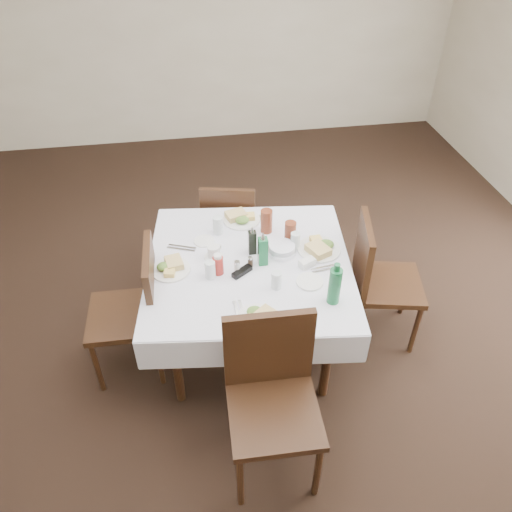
% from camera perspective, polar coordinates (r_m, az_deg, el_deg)
% --- Properties ---
extents(ground_plane, '(7.00, 7.00, 0.00)m').
position_cam_1_polar(ground_plane, '(3.75, -1.44, -9.94)').
color(ground_plane, black).
extents(room_shell, '(6.04, 7.04, 2.80)m').
position_cam_1_polar(room_shell, '(2.70, -2.04, 14.65)').
color(room_shell, '#BBAF96').
rests_on(room_shell, ground).
extents(dining_table, '(1.46, 1.46, 0.76)m').
position_cam_1_polar(dining_table, '(3.28, -0.77, -1.87)').
color(dining_table, black).
rests_on(dining_table, ground).
extents(chair_north, '(0.50, 0.50, 0.88)m').
position_cam_1_polar(chair_north, '(4.03, -3.01, 3.78)').
color(chair_north, black).
rests_on(chair_north, ground).
extents(chair_south, '(0.50, 0.50, 1.02)m').
position_cam_1_polar(chair_south, '(2.77, 1.78, -14.84)').
color(chair_south, black).
rests_on(chair_south, ground).
extents(chair_east, '(0.54, 0.54, 0.97)m').
position_cam_1_polar(chair_east, '(3.55, 13.61, -2.09)').
color(chair_east, black).
rests_on(chair_east, ground).
extents(chair_west, '(0.47, 0.47, 0.98)m').
position_cam_1_polar(chair_west, '(3.32, -13.43, -5.44)').
color(chair_west, black).
rests_on(chair_west, ground).
extents(meal_north, '(0.27, 0.27, 0.06)m').
position_cam_1_polar(meal_north, '(3.59, -1.76, 4.36)').
color(meal_north, white).
rests_on(meal_north, dining_table).
extents(meal_south, '(0.24, 0.24, 0.05)m').
position_cam_1_polar(meal_south, '(2.84, 0.28, -6.93)').
color(meal_south, white).
rests_on(meal_south, dining_table).
extents(meal_east, '(0.29, 0.29, 0.06)m').
position_cam_1_polar(meal_east, '(3.33, 7.29, 0.95)').
color(meal_east, white).
rests_on(meal_east, dining_table).
extents(meal_west, '(0.25, 0.25, 0.05)m').
position_cam_1_polar(meal_west, '(3.20, -9.74, -1.27)').
color(meal_west, white).
rests_on(meal_west, dining_table).
extents(side_plate_a, '(0.14, 0.14, 0.01)m').
position_cam_1_polar(side_plate_a, '(3.41, -5.94, 1.72)').
color(side_plate_a, white).
rests_on(side_plate_a, dining_table).
extents(side_plate_b, '(0.17, 0.17, 0.01)m').
position_cam_1_polar(side_plate_b, '(3.09, 6.16, -2.94)').
color(side_plate_b, white).
rests_on(side_plate_b, dining_table).
extents(water_n, '(0.07, 0.07, 0.13)m').
position_cam_1_polar(water_n, '(3.46, -4.37, 3.55)').
color(water_n, silver).
rests_on(water_n, dining_table).
extents(water_s, '(0.06, 0.06, 0.12)m').
position_cam_1_polar(water_s, '(3.01, 2.36, -2.77)').
color(water_s, silver).
rests_on(water_s, dining_table).
extents(water_e, '(0.06, 0.06, 0.12)m').
position_cam_1_polar(water_e, '(3.32, 4.50, 1.78)').
color(water_e, silver).
rests_on(water_e, dining_table).
extents(water_w, '(0.07, 0.07, 0.12)m').
position_cam_1_polar(water_w, '(3.09, -5.25, -1.56)').
color(water_w, silver).
rests_on(water_w, dining_table).
extents(iced_tea_a, '(0.08, 0.08, 0.17)m').
position_cam_1_polar(iced_tea_a, '(3.45, 1.21, 4.01)').
color(iced_tea_a, brown).
rests_on(iced_tea_a, dining_table).
extents(iced_tea_b, '(0.08, 0.08, 0.16)m').
position_cam_1_polar(iced_tea_b, '(3.35, 3.93, 2.69)').
color(iced_tea_b, brown).
rests_on(iced_tea_b, dining_table).
extents(bread_basket, '(0.19, 0.19, 0.06)m').
position_cam_1_polar(bread_basket, '(3.29, 2.97, 0.77)').
color(bread_basket, silver).
rests_on(bread_basket, dining_table).
extents(oil_cruet_dark, '(0.05, 0.05, 0.21)m').
position_cam_1_polar(oil_cruet_dark, '(3.25, -0.44, 1.67)').
color(oil_cruet_dark, black).
rests_on(oil_cruet_dark, dining_table).
extents(oil_cruet_green, '(0.06, 0.06, 0.25)m').
position_cam_1_polar(oil_cruet_green, '(3.15, 0.79, 0.68)').
color(oil_cruet_green, '#19693A').
rests_on(oil_cruet_green, dining_table).
extents(ketchup_bottle, '(0.07, 0.07, 0.14)m').
position_cam_1_polar(ketchup_bottle, '(3.11, -4.36, -0.98)').
color(ketchup_bottle, '#A7251F').
rests_on(ketchup_bottle, dining_table).
extents(salt_shaker, '(0.04, 0.04, 0.08)m').
position_cam_1_polar(salt_shaker, '(3.13, -2.18, -1.23)').
color(salt_shaker, white).
rests_on(salt_shaker, dining_table).
extents(pepper_shaker, '(0.03, 0.03, 0.07)m').
position_cam_1_polar(pepper_shaker, '(3.17, -0.65, -0.67)').
color(pepper_shaker, '#38271B').
rests_on(pepper_shaker, dining_table).
extents(coffee_mug, '(0.13, 0.13, 0.09)m').
position_cam_1_polar(coffee_mug, '(3.25, -4.83, 0.39)').
color(coffee_mug, white).
rests_on(coffee_mug, dining_table).
extents(sunglasses, '(0.14, 0.12, 0.03)m').
position_cam_1_polar(sunglasses, '(3.13, -1.61, -1.80)').
color(sunglasses, black).
rests_on(sunglasses, dining_table).
extents(green_bottle, '(0.07, 0.07, 0.28)m').
position_cam_1_polar(green_bottle, '(2.91, 8.98, -3.34)').
color(green_bottle, '#19693A').
rests_on(green_bottle, dining_table).
extents(sugar_caddy, '(0.12, 0.09, 0.05)m').
position_cam_1_polar(sugar_caddy, '(3.20, 5.86, -0.78)').
color(sugar_caddy, white).
rests_on(sugar_caddy, dining_table).
extents(cutlery_n, '(0.06, 0.18, 0.01)m').
position_cam_1_polar(cutlery_n, '(3.58, 0.94, 3.96)').
color(cutlery_n, silver).
rests_on(cutlery_n, dining_table).
extents(cutlery_s, '(0.06, 0.20, 0.01)m').
position_cam_1_polar(cutlery_s, '(2.89, -1.84, -6.47)').
color(cutlery_s, silver).
rests_on(cutlery_s, dining_table).
extents(cutlery_e, '(0.19, 0.07, 0.01)m').
position_cam_1_polar(cutlery_e, '(3.20, 7.89, -1.43)').
color(cutlery_e, silver).
rests_on(cutlery_e, dining_table).
extents(cutlery_w, '(0.20, 0.11, 0.01)m').
position_cam_1_polar(cutlery_w, '(3.37, -8.50, 0.90)').
color(cutlery_w, silver).
rests_on(cutlery_w, dining_table).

